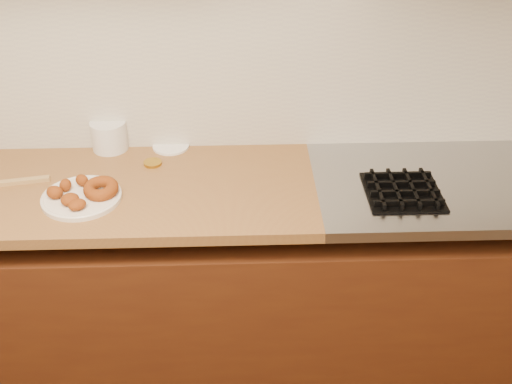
% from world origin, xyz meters
% --- Properties ---
extents(wall_back, '(4.00, 0.02, 2.70)m').
position_xyz_m(wall_back, '(0.00, 2.00, 1.35)').
color(wall_back, tan).
rests_on(wall_back, ground).
extents(base_cabinet, '(3.60, 0.60, 0.77)m').
position_xyz_m(base_cabinet, '(0.00, 1.69, 0.39)').
color(base_cabinet, '#48210D').
rests_on(base_cabinet, floor).
extents(stovetop, '(1.30, 0.62, 0.04)m').
position_xyz_m(stovetop, '(1.15, 1.69, 0.88)').
color(stovetop, '#9EA0A5').
rests_on(stovetop, base_cabinet).
extents(backsplash, '(3.60, 0.02, 0.60)m').
position_xyz_m(backsplash, '(0.00, 1.99, 1.20)').
color(backsplash, '#BBB6A8').
rests_on(backsplash, wall_back).
extents(burner_grates, '(0.91, 0.26, 0.03)m').
position_xyz_m(burner_grates, '(1.13, 1.61, 0.91)').
color(burner_grates, black).
rests_on(burner_grates, stovetop).
extents(donut_plate, '(0.27, 0.27, 0.02)m').
position_xyz_m(donut_plate, '(-0.31, 1.61, 0.91)').
color(donut_plate, silver).
rests_on(donut_plate, butcher_block).
extents(ring_donut, '(0.12, 0.13, 0.05)m').
position_xyz_m(ring_donut, '(-0.25, 1.62, 0.94)').
color(ring_donut, brown).
rests_on(ring_donut, donut_plate).
extents(fried_dough_chunks, '(0.16, 0.21, 0.05)m').
position_xyz_m(fried_dough_chunks, '(-0.35, 1.59, 0.94)').
color(fried_dough_chunks, brown).
rests_on(fried_dough_chunks, donut_plate).
extents(plastic_tub, '(0.15, 0.15, 0.11)m').
position_xyz_m(plastic_tub, '(-0.27, 1.97, 0.96)').
color(plastic_tub, silver).
rests_on(plastic_tub, butcher_block).
extents(tub_lid, '(0.15, 0.15, 0.01)m').
position_xyz_m(tub_lid, '(-0.04, 1.97, 0.90)').
color(tub_lid, white).
rests_on(tub_lid, butcher_block).
extents(brass_jar_lid, '(0.09, 0.09, 0.01)m').
position_xyz_m(brass_jar_lid, '(-0.09, 1.84, 0.91)').
color(brass_jar_lid, '#AC8423').
rests_on(brass_jar_lid, butcher_block).
extents(wooden_utensil, '(0.20, 0.06, 0.02)m').
position_xyz_m(wooden_utensil, '(-0.55, 1.72, 0.91)').
color(wooden_utensil, '#A9854E').
rests_on(wooden_utensil, butcher_block).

